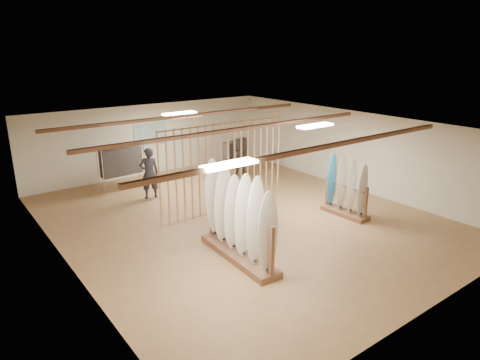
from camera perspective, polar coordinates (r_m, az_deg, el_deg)
floor at (r=12.97m, az=-0.00°, el=-5.07°), size 12.00×12.00×0.00m
ceiling at (r=12.18m, az=-0.00°, el=7.20°), size 12.00×12.00×0.00m
wall_back at (r=17.54m, az=-11.87°, el=5.32°), size 12.00×0.00×12.00m
wall_front at (r=8.78m, az=24.41°, el=-8.15°), size 12.00×0.00×12.00m
wall_left at (r=10.47m, az=-22.55°, el=-3.85°), size 0.00×12.00×12.00m
wall_right at (r=15.91m, az=14.62°, el=3.91°), size 0.00×12.00×12.00m
ceiling_slats at (r=12.19m, az=-0.00°, el=6.83°), size 9.50×6.12×0.10m
light_panels at (r=12.19m, az=-0.00°, el=6.92°), size 1.20×0.35×0.06m
bamboo_partition at (r=13.13m, az=-2.09°, el=1.67°), size 4.45×0.05×2.78m
poster at (r=17.48m, az=-11.88°, el=5.95°), size 1.40×0.03×0.90m
rack_left at (r=10.30m, az=-0.19°, el=-6.69°), size 0.76×2.74×2.19m
rack_right at (r=13.38m, az=13.93°, el=-2.11°), size 0.55×1.56×1.79m
clothing_rack_a at (r=15.58m, az=-15.56°, el=2.38°), size 1.56×0.50×1.67m
clothing_rack_b at (r=16.97m, az=-0.55°, el=3.87°), size 1.36×0.72×1.52m
shopper_a at (r=14.67m, az=-12.03°, el=1.35°), size 0.82×0.64×1.99m
shopper_b at (r=15.95m, az=0.28°, el=2.86°), size 1.16×1.08×1.91m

